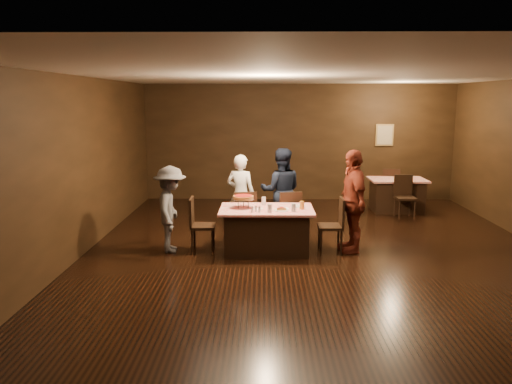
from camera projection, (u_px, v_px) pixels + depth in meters
The scene contains 23 objects.
room at pixel (322, 130), 7.94m from camera, with size 10.00×10.04×3.02m.
main_table at pixel (266, 230), 8.62m from camera, with size 1.60×1.00×0.77m, color red.
back_table at pixel (397, 195), 11.78m from camera, with size 1.30×0.90×0.77m, color #B81E0C.
chair_far_left at pixel (245, 215), 9.34m from camera, with size 0.42×0.42×0.95m, color black.
chair_far_right at pixel (288, 215), 9.33m from camera, with size 0.42×0.42×0.95m, color black.
chair_end_left at pixel (203, 225), 8.62m from camera, with size 0.42×0.42×0.95m, color black.
chair_end_right at pixel (330, 225), 8.58m from camera, with size 0.42×0.42×0.95m, color black.
chair_back_near at pixel (405, 197), 11.07m from camera, with size 0.42×0.42×0.95m, color black.
chair_back_far at pixel (391, 187), 12.35m from camera, with size 0.42×0.42×0.95m, color black.
diner_white_jacket at pixel (241, 195), 9.66m from camera, with size 0.58×0.38×1.58m, color white.
diner_navy_hoodie at pixel (281, 191), 9.80m from camera, with size 0.82×0.64×1.68m, color black.
diner_grey_knit at pixel (171, 209), 8.59m from camera, with size 0.97×0.56×1.50m, color #55565B.
diner_red_shirt at pixel (353, 201), 8.57m from camera, with size 1.04×0.43×1.78m, color maroon.
pizza_stand at pixel (243, 197), 8.57m from camera, with size 0.38×0.38×0.22m.
plate_with_slice at pixel (281, 209), 8.36m from camera, with size 0.25×0.25×0.06m.
plate_empty at pixel (298, 206), 8.68m from camera, with size 0.25×0.25×0.01m, color white.
glass_front_left at pixel (270, 208), 8.24m from camera, with size 0.08×0.08×0.14m, color silver.
glass_front_right at pixel (294, 208), 8.28m from camera, with size 0.08×0.08×0.14m, color silver.
glass_amber at pixel (302, 205), 8.48m from camera, with size 0.08×0.08×0.14m, color #BF7F26.
glass_back at pixel (264, 201), 8.83m from camera, with size 0.08×0.08×0.14m, color silver.
condiments at pixel (256, 209), 8.26m from camera, with size 0.17×0.10×0.09m.
napkin_center at pixel (284, 208), 8.54m from camera, with size 0.16×0.16×0.01m, color white.
napkin_left at pixel (258, 209), 8.50m from camera, with size 0.16×0.16×0.01m, color white.
Camera 1 is at (-0.92, -8.00, 2.62)m, focal length 35.00 mm.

